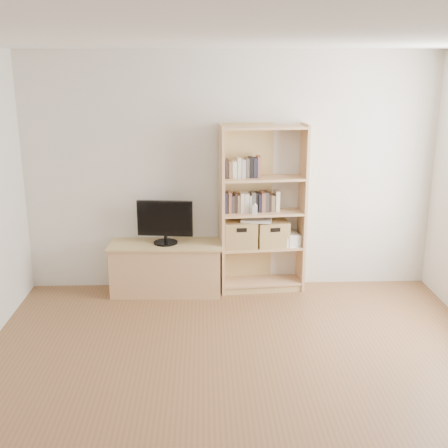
{
  "coord_description": "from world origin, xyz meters",
  "views": [
    {
      "loc": [
        -0.29,
        -3.55,
        2.46
      ],
      "look_at": [
        -0.09,
        1.9,
        0.89
      ],
      "focal_mm": 45.0,
      "sensor_mm": 36.0,
      "label": 1
    }
  ],
  "objects_px": {
    "laptop": "(257,220)",
    "tv_stand": "(167,269)",
    "basket_left": "(240,234)",
    "television": "(165,222)",
    "basket_right": "(272,233)",
    "bookshelf": "(262,210)",
    "baby_monitor": "(255,210)"
  },
  "relations": [
    {
      "from": "laptop",
      "to": "tv_stand",
      "type": "bearing_deg",
      "value": -166.72
    },
    {
      "from": "baby_monitor",
      "to": "laptop",
      "type": "bearing_deg",
      "value": 82.18
    },
    {
      "from": "television",
      "to": "basket_right",
      "type": "bearing_deg",
      "value": 10.15
    },
    {
      "from": "tv_stand",
      "to": "basket_left",
      "type": "xyz_separation_m",
      "value": [
        0.81,
        0.03,
        0.39
      ]
    },
    {
      "from": "bookshelf",
      "to": "television",
      "type": "height_order",
      "value": "bookshelf"
    },
    {
      "from": "basket_left",
      "to": "basket_right",
      "type": "distance_m",
      "value": 0.36
    },
    {
      "from": "bookshelf",
      "to": "basket_left",
      "type": "relative_size",
      "value": 5.22
    },
    {
      "from": "basket_right",
      "to": "baby_monitor",
      "type": "bearing_deg",
      "value": -158.16
    },
    {
      "from": "tv_stand",
      "to": "baby_monitor",
      "type": "bearing_deg",
      "value": -1.05
    },
    {
      "from": "baby_monitor",
      "to": "tv_stand",
      "type": "bearing_deg",
      "value": -171.72
    },
    {
      "from": "laptop",
      "to": "baby_monitor",
      "type": "bearing_deg",
      "value": -97.95
    },
    {
      "from": "tv_stand",
      "to": "baby_monitor",
      "type": "height_order",
      "value": "baby_monitor"
    },
    {
      "from": "baby_monitor",
      "to": "basket_left",
      "type": "relative_size",
      "value": 0.28
    },
    {
      "from": "baby_monitor",
      "to": "laptop",
      "type": "xyz_separation_m",
      "value": [
        0.03,
        0.09,
        -0.14
      ]
    },
    {
      "from": "tv_stand",
      "to": "basket_right",
      "type": "distance_m",
      "value": 1.23
    },
    {
      "from": "television",
      "to": "basket_left",
      "type": "relative_size",
      "value": 1.7
    },
    {
      "from": "tv_stand",
      "to": "baby_monitor",
      "type": "distance_m",
      "value": 1.18
    },
    {
      "from": "television",
      "to": "baby_monitor",
      "type": "bearing_deg",
      "value": 3.9
    },
    {
      "from": "television",
      "to": "basket_right",
      "type": "distance_m",
      "value": 1.18
    },
    {
      "from": "bookshelf",
      "to": "baby_monitor",
      "type": "distance_m",
      "value": 0.15
    },
    {
      "from": "tv_stand",
      "to": "laptop",
      "type": "distance_m",
      "value": 1.13
    },
    {
      "from": "basket_left",
      "to": "tv_stand",
      "type": "bearing_deg",
      "value": 178.02
    },
    {
      "from": "tv_stand",
      "to": "television",
      "type": "xyz_separation_m",
      "value": [
        0.0,
        0.0,
        0.53
      ]
    },
    {
      "from": "bookshelf",
      "to": "basket_right",
      "type": "distance_m",
      "value": 0.29
    },
    {
      "from": "bookshelf",
      "to": "basket_left",
      "type": "height_order",
      "value": "bookshelf"
    },
    {
      "from": "baby_monitor",
      "to": "basket_left",
      "type": "height_order",
      "value": "baby_monitor"
    },
    {
      "from": "baby_monitor",
      "to": "basket_right",
      "type": "xyz_separation_m",
      "value": [
        0.21,
        0.12,
        -0.3
      ]
    },
    {
      "from": "tv_stand",
      "to": "laptop",
      "type": "xyz_separation_m",
      "value": [
        0.99,
        0.03,
        0.54
      ]
    },
    {
      "from": "baby_monitor",
      "to": "basket_left",
      "type": "bearing_deg",
      "value": 162.37
    },
    {
      "from": "basket_left",
      "to": "baby_monitor",
      "type": "bearing_deg",
      "value": -33.25
    },
    {
      "from": "tv_stand",
      "to": "basket_left",
      "type": "bearing_deg",
      "value": 4.31
    },
    {
      "from": "bookshelf",
      "to": "basket_right",
      "type": "height_order",
      "value": "bookshelf"
    }
  ]
}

